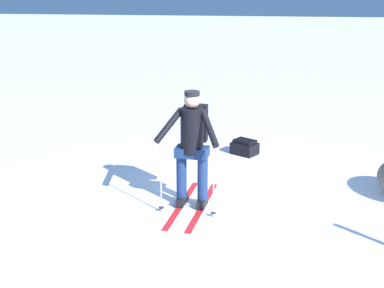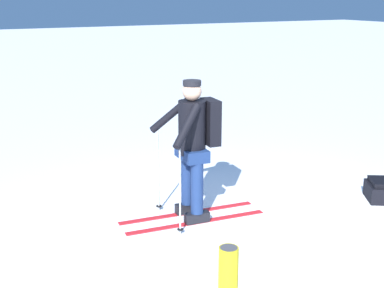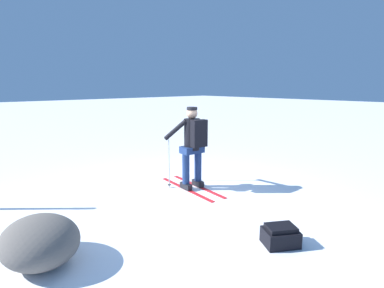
# 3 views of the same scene
# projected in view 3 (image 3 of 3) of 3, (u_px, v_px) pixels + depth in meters

# --- Properties ---
(ground_plane) EXTENTS (80.00, 80.00, 0.00)m
(ground_plane) POSITION_uv_depth(u_px,v_px,m) (180.00, 199.00, 5.73)
(ground_plane) COLOR white
(skier) EXTENTS (1.81, 0.94, 1.70)m
(skier) POSITION_uv_depth(u_px,v_px,m) (193.00, 143.00, 6.12)
(skier) COLOR red
(skier) RESTS_ON ground_plane
(dropped_backpack) EXTENTS (0.53, 0.56, 0.28)m
(dropped_backpack) POSITION_uv_depth(u_px,v_px,m) (280.00, 236.00, 4.05)
(dropped_backpack) COLOR black
(dropped_backpack) RESTS_ON ground_plane
(rock_boulder) EXTENTS (1.05, 0.90, 0.58)m
(rock_boulder) POSITION_uv_depth(u_px,v_px,m) (40.00, 241.00, 3.61)
(rock_boulder) COLOR #5B5651
(rock_boulder) RESTS_ON ground_plane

